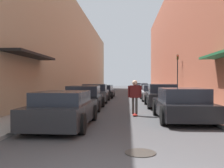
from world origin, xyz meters
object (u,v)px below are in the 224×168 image
parked_car_right_2 (152,93)px  parked_car_right_3 (148,90)px  parked_car_left_2 (95,93)px  parked_car_right_5 (141,87)px  skateboarder (135,94)px  manhole_cover (140,153)px  traffic_light (178,71)px  parked_car_right_0 (182,105)px  parked_car_right_1 (161,96)px  parked_car_left_0 (64,109)px  parked_car_left_3 (103,91)px  parked_car_left_1 (84,98)px  parked_car_right_4 (144,89)px

parked_car_right_2 → parked_car_right_3: 6.01m
parked_car_left_2 → parked_car_right_5: size_ratio=0.87×
parked_car_left_2 → skateboarder: skateboarder is taller
manhole_cover → parked_car_right_5: bearing=86.9°
parked_car_right_3 → traffic_light: 4.60m
parked_car_right_0 → parked_car_right_1: size_ratio=1.00×
parked_car_left_0 → traffic_light: bearing=64.9°
manhole_cover → traffic_light: size_ratio=0.18×
parked_car_right_3 → manhole_cover: size_ratio=6.57×
parked_car_left_3 → parked_car_right_1: bearing=-61.8°
parked_car_right_3 → parked_car_left_2: bearing=-120.5°
parked_car_left_0 → parked_car_right_2: parked_car_right_2 is taller
parked_car_right_5 → skateboarder: skateboarder is taller
parked_car_left_0 → parked_car_left_3: bearing=90.4°
parked_car_left_2 → parked_car_right_2: bearing=22.4°
parked_car_left_3 → parked_car_right_0: parked_car_right_0 is taller
parked_car_left_1 → skateboarder: 3.63m
parked_car_left_2 → manhole_cover: bearing=-78.3°
parked_car_right_1 → parked_car_left_3: bearing=118.2°
parked_car_right_2 → parked_car_right_0: bearing=-88.9°
parked_car_left_3 → parked_car_right_0: 14.27m
parked_car_right_3 → parked_car_right_4: bearing=91.0°
parked_car_left_1 → parked_car_right_4: size_ratio=0.88×
skateboarder → parked_car_left_3: bearing=102.4°
parked_car_left_1 → parked_car_right_3: size_ratio=0.86×
parked_car_left_0 → parked_car_left_1: 5.26m
parked_car_left_3 → manhole_cover: bearing=-81.7°
parked_car_left_1 → traffic_light: (7.02, 9.35, 1.86)m
parked_car_left_3 → skateboarder: size_ratio=2.87×
parked_car_right_3 → skateboarder: (-1.84, -15.11, 0.40)m
parked_car_right_3 → manhole_cover: (-1.88, -21.12, -0.60)m
parked_car_left_0 → parked_car_left_3: size_ratio=0.90×
parked_car_right_2 → parked_car_left_2: bearing=-157.6°
parked_car_left_2 → parked_car_right_3: bearing=59.5°
parked_car_left_2 → parked_car_right_2: (4.50, 1.85, -0.05)m
parked_car_right_0 → traffic_light: (2.35, 12.90, 1.86)m
parked_car_left_3 → parked_car_right_2: 5.42m
parked_car_right_2 → manhole_cover: bearing=-96.6°
parked_car_right_5 → manhole_cover: 32.29m
parked_car_left_2 → manhole_cover: (2.75, -13.26, -0.65)m
parked_car_left_1 → parked_car_right_5: bearing=79.4°
parked_car_left_2 → parked_car_left_1: bearing=-89.8°
parked_car_left_1 → parked_car_left_2: 4.93m
parked_car_right_2 → parked_car_right_5: bearing=90.0°
parked_car_left_1 → manhole_cover: bearing=-71.8°
parked_car_right_4 → parked_car_right_5: bearing=90.4°
parked_car_right_2 → traffic_light: bearing=45.3°
traffic_light → parked_car_left_3: bearing=175.0°
parked_car_right_0 → parked_car_right_5: (-0.19, 27.46, -0.04)m
parked_car_right_0 → parked_car_right_2: size_ratio=0.95×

